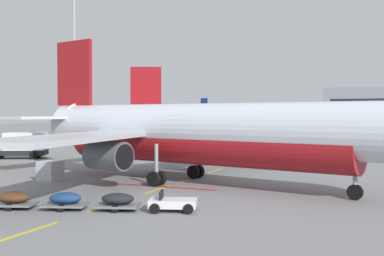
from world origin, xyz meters
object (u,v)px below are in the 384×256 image
object	(u,v)px
apron_light_mast_near	(74,37)
fuel_service_truck	(19,145)
airliner_foreground	(192,133)
airliner_far_right	(225,124)
airliner_far_center	(240,125)
uld_cargo_container	(50,171)
baggage_train	(92,201)

from	to	relation	value
apron_light_mast_near	fuel_service_truck	bearing A→B (deg)	-70.72
airliner_foreground	fuel_service_truck	distance (m)	29.34
airliner_foreground	fuel_service_truck	xyz separation A→B (m)	(-27.17, 10.82, -2.30)
airliner_far_right	airliner_far_center	bearing A→B (deg)	-68.80
airliner_foreground	apron_light_mast_near	xyz separation A→B (m)	(-34.50, 31.76, 14.22)
airliner_far_center	uld_cargo_container	xyz separation A→B (m)	(-5.76, -33.39, -3.08)
fuel_service_truck	apron_light_mast_near	size ratio (longest dim) A/B	0.25
airliner_far_center	airliner_far_right	distance (m)	47.55
baggage_train	apron_light_mast_near	world-z (taller)	apron_light_mast_near
airliner_far_center	fuel_service_truck	bearing A→B (deg)	-138.11
baggage_train	uld_cargo_container	size ratio (longest dim) A/B	6.87
baggage_train	fuel_service_truck	bearing A→B (deg)	139.16
airliner_far_center	baggage_train	world-z (taller)	airliner_far_center
airliner_foreground	uld_cargo_container	xyz separation A→B (m)	(-11.14, -3.03, -3.15)
airliner_far_center	apron_light_mast_near	size ratio (longest dim) A/B	1.11
airliner_foreground	baggage_train	world-z (taller)	airliner_foreground
fuel_service_truck	baggage_train	distance (m)	34.31
airliner_foreground	baggage_train	xyz separation A→B (m)	(-1.23, -11.61, -3.42)
fuel_service_truck	airliner_foreground	bearing A→B (deg)	-21.70
baggage_train	airliner_far_center	bearing A→B (deg)	95.66
airliner_foreground	apron_light_mast_near	size ratio (longest dim) A/B	1.16
baggage_train	uld_cargo_container	xyz separation A→B (m)	(-9.92, 8.58, 0.27)
uld_cargo_container	airliner_far_center	bearing A→B (deg)	80.21
airliner_foreground	apron_light_mast_near	distance (m)	49.01
baggage_train	apron_light_mast_near	xyz separation A→B (m)	(-33.28, 43.37, 17.64)
airliner_foreground	baggage_train	bearing A→B (deg)	-96.02
airliner_far_right	baggage_train	xyz separation A→B (m)	(21.35, -86.29, -2.55)
airliner_far_right	apron_light_mast_near	world-z (taller)	apron_light_mast_near
fuel_service_truck	baggage_train	size ratio (longest dim) A/B	0.64
uld_cargo_container	apron_light_mast_near	distance (m)	45.36
uld_cargo_container	airliner_far_right	bearing A→B (deg)	98.37
airliner_foreground	uld_cargo_container	bearing A→B (deg)	-164.81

